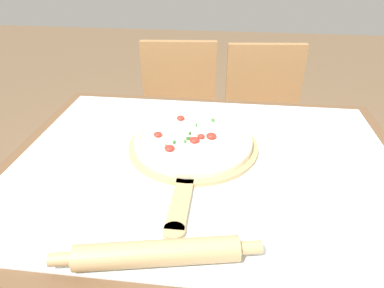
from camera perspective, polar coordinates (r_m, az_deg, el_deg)
The scene contains 7 objects.
dining_table at distance 1.05m, azimuth 1.95°, elevation -8.83°, with size 1.15×0.89×0.78m.
towel_cloth at distance 0.97m, azimuth 2.09°, elevation -3.05°, with size 1.07×0.81×0.00m.
pizza_peel at distance 1.01m, azimuth 0.07°, elevation -0.84°, with size 0.39×0.57×0.01m.
pizza at distance 1.02m, azimuth 0.19°, elevation 0.63°, with size 0.35×0.35×0.03m.
rolling_pin at distance 0.69m, azimuth -5.81°, elevation -17.65°, with size 0.40×0.11×0.05m.
chair_left at distance 1.80m, azimuth -2.23°, elevation 4.39°, with size 0.44×0.44×0.89m.
chair_right at distance 1.79m, azimuth 11.71°, elevation 3.55°, with size 0.44×0.44×0.89m.
Camera 1 is at (0.06, -0.80, 1.32)m, focal length 32.00 mm.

